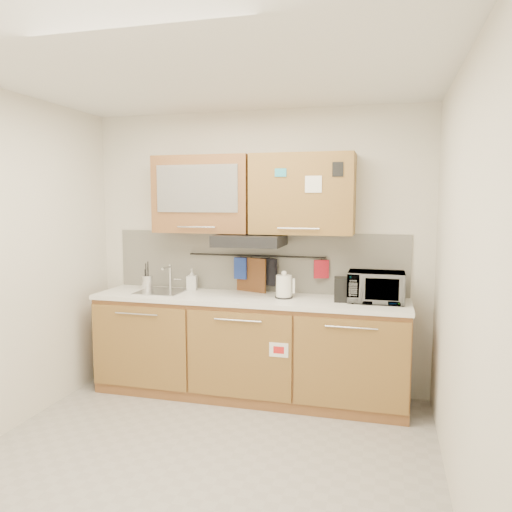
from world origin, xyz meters
The scene contains 20 objects.
floor centered at (0.00, 0.00, 0.00)m, with size 3.20×3.20×0.00m, color #9E9993.
ceiling centered at (0.00, 0.00, 2.60)m, with size 3.20×3.20×0.00m, color white.
wall_back centered at (0.00, 1.50, 1.30)m, with size 3.20×3.20×0.00m, color silver.
wall_right centered at (1.60, 0.00, 1.30)m, with size 3.00×3.00×0.00m, color silver.
base_cabinet centered at (0.00, 1.19, 0.41)m, with size 2.80×0.64×0.88m.
countertop centered at (0.00, 1.19, 0.90)m, with size 2.82×0.62×0.04m, color white.
backsplash centered at (0.00, 1.49, 1.20)m, with size 2.80×0.02×0.56m, color silver.
upper_cabinets centered at (0.00, 1.32, 1.83)m, with size 1.82×0.37×0.70m.
range_hood centered at (0.00, 1.25, 1.42)m, with size 0.60×0.46×0.10m, color black.
sink centered at (-0.85, 1.21, 0.92)m, with size 0.42×0.40×0.26m.
utensil_rail centered at (0.00, 1.45, 1.26)m, with size 0.02×0.02×1.30m, color black.
utensil_crock centered at (-1.04, 1.29, 0.99)m, with size 0.11×0.11×0.27m.
kettle centered at (0.32, 1.22, 1.02)m, with size 0.18×0.16×0.24m.
toaster centered at (0.90, 1.21, 1.02)m, with size 0.28×0.19×0.20m.
microwave centered at (1.11, 1.24, 1.05)m, with size 0.47×0.32×0.26m, color #999999.
soap_bottle centered at (-0.61, 1.38, 1.02)m, with size 0.09×0.09×0.21m, color #999999.
cutting_board centered at (-0.04, 1.44, 1.04)m, with size 0.33×0.02×0.40m, color brown.
oven_mitt centered at (-0.14, 1.44, 1.14)m, with size 0.12×0.03×0.20m, color #203895.
dark_pouch centered at (0.13, 1.44, 1.11)m, with size 0.16×0.05×0.25m, color black.
pot_holder centered at (0.62, 1.44, 1.16)m, with size 0.13×0.02×0.17m, color #A91624.
Camera 1 is at (1.19, -3.03, 1.78)m, focal length 35.00 mm.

